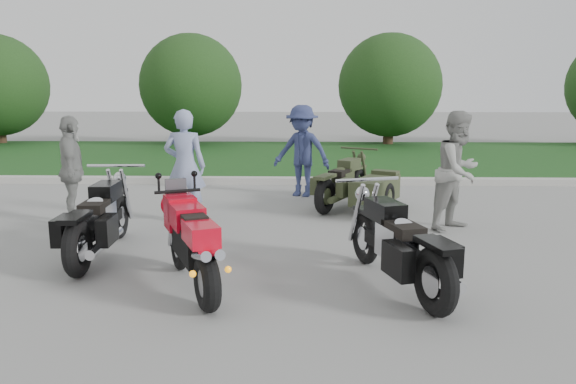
{
  "coord_description": "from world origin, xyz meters",
  "views": [
    {
      "loc": [
        0.97,
        -6.58,
        2.24
      ],
      "look_at": [
        0.77,
        0.88,
        0.8
      ],
      "focal_mm": 35.0,
      "sensor_mm": 36.0,
      "label": 1
    }
  ],
  "objects_px": {
    "person_stripe": "(185,166)",
    "person_back": "(72,170)",
    "sportbike_red": "(192,241)",
    "person_denim": "(302,151)",
    "cruiser_sidecar": "(361,188)",
    "cruiser_left": "(98,223)",
    "cruiser_right": "(401,248)",
    "person_grey": "(459,171)"
  },
  "relations": [
    {
      "from": "person_stripe",
      "to": "person_back",
      "type": "xyz_separation_m",
      "value": [
        -1.78,
        -0.21,
        -0.05
      ]
    },
    {
      "from": "sportbike_red",
      "to": "person_denim",
      "type": "bearing_deg",
      "value": 53.74
    },
    {
      "from": "cruiser_sidecar",
      "to": "cruiser_left",
      "type": "bearing_deg",
      "value": -113.65
    },
    {
      "from": "cruiser_left",
      "to": "person_back",
      "type": "height_order",
      "value": "person_back"
    },
    {
      "from": "cruiser_right",
      "to": "person_grey",
      "type": "distance_m",
      "value": 3.03
    },
    {
      "from": "person_stripe",
      "to": "person_back",
      "type": "bearing_deg",
      "value": 7.31
    },
    {
      "from": "person_stripe",
      "to": "person_denim",
      "type": "bearing_deg",
      "value": -129.87
    },
    {
      "from": "sportbike_red",
      "to": "cruiser_sidecar",
      "type": "distance_m",
      "value": 4.71
    },
    {
      "from": "sportbike_red",
      "to": "person_grey",
      "type": "distance_m",
      "value": 4.57
    },
    {
      "from": "cruiser_sidecar",
      "to": "person_grey",
      "type": "height_order",
      "value": "person_grey"
    },
    {
      "from": "cruiser_left",
      "to": "person_grey",
      "type": "relative_size",
      "value": 1.3
    },
    {
      "from": "cruiser_left",
      "to": "person_stripe",
      "type": "bearing_deg",
      "value": 67.88
    },
    {
      "from": "sportbike_red",
      "to": "person_denim",
      "type": "distance_m",
      "value": 5.49
    },
    {
      "from": "person_denim",
      "to": "cruiser_right",
      "type": "bearing_deg",
      "value": -57.05
    },
    {
      "from": "person_stripe",
      "to": "person_back",
      "type": "height_order",
      "value": "person_stripe"
    },
    {
      "from": "person_grey",
      "to": "cruiser_right",
      "type": "bearing_deg",
      "value": -158.66
    },
    {
      "from": "sportbike_red",
      "to": "cruiser_left",
      "type": "bearing_deg",
      "value": 118.21
    },
    {
      "from": "person_back",
      "to": "cruiser_right",
      "type": "bearing_deg",
      "value": -142.4
    },
    {
      "from": "cruiser_right",
      "to": "person_back",
      "type": "distance_m",
      "value": 5.58
    },
    {
      "from": "cruiser_left",
      "to": "person_grey",
      "type": "xyz_separation_m",
      "value": [
        5.06,
        1.64,
        0.45
      ]
    },
    {
      "from": "person_stripe",
      "to": "person_denim",
      "type": "relative_size",
      "value": 1.01
    },
    {
      "from": "cruiser_sidecar",
      "to": "person_stripe",
      "type": "relative_size",
      "value": 1.11
    },
    {
      "from": "person_stripe",
      "to": "person_grey",
      "type": "xyz_separation_m",
      "value": [
        4.33,
        -0.36,
        -0.0
      ]
    },
    {
      "from": "person_stripe",
      "to": "sportbike_red",
      "type": "bearing_deg",
      "value": 103.52
    },
    {
      "from": "cruiser_left",
      "to": "person_stripe",
      "type": "xyz_separation_m",
      "value": [
        0.73,
        2.0,
        0.46
      ]
    },
    {
      "from": "person_stripe",
      "to": "cruiser_sidecar",
      "type": "bearing_deg",
      "value": -160.65
    },
    {
      "from": "sportbike_red",
      "to": "person_back",
      "type": "xyz_separation_m",
      "value": [
        -2.49,
        2.92,
        0.32
      ]
    },
    {
      "from": "cruiser_left",
      "to": "cruiser_sidecar",
      "type": "height_order",
      "value": "cruiser_left"
    },
    {
      "from": "cruiser_left",
      "to": "person_stripe",
      "type": "relative_size",
      "value": 1.29
    },
    {
      "from": "person_grey",
      "to": "person_denim",
      "type": "bearing_deg",
      "value": 90.89
    },
    {
      "from": "person_denim",
      "to": "cruiser_sidecar",
      "type": "bearing_deg",
      "value": -27.53
    },
    {
      "from": "cruiser_sidecar",
      "to": "person_stripe",
      "type": "height_order",
      "value": "person_stripe"
    },
    {
      "from": "cruiser_sidecar",
      "to": "person_stripe",
      "type": "xyz_separation_m",
      "value": [
        -2.97,
        -1.0,
        0.53
      ]
    },
    {
      "from": "person_back",
      "to": "person_grey",
      "type": "bearing_deg",
      "value": -113.13
    },
    {
      "from": "sportbike_red",
      "to": "person_back",
      "type": "height_order",
      "value": "person_back"
    },
    {
      "from": "cruiser_right",
      "to": "cruiser_sidecar",
      "type": "bearing_deg",
      "value": 73.12
    },
    {
      "from": "cruiser_left",
      "to": "cruiser_right",
      "type": "relative_size",
      "value": 1.03
    },
    {
      "from": "cruiser_left",
      "to": "cruiser_right",
      "type": "bearing_deg",
      "value": -17.77
    },
    {
      "from": "person_grey",
      "to": "person_stripe",
      "type": "bearing_deg",
      "value": 132.89
    },
    {
      "from": "cruiser_sidecar",
      "to": "sportbike_red",
      "type": "bearing_deg",
      "value": -91.36
    },
    {
      "from": "cruiser_right",
      "to": "sportbike_red",
      "type": "bearing_deg",
      "value": 164.67
    },
    {
      "from": "person_grey",
      "to": "person_denim",
      "type": "height_order",
      "value": "person_grey"
    }
  ]
}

